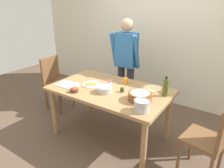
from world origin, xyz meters
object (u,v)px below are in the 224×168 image
person_cook (126,61)px  small_sauce_bowl (74,90)px  plate_with_slice (91,84)px  popcorn_bowl (140,95)px  dining_table (110,95)px  mixing_bowl_steel (105,89)px  pizza_raw_on_board (152,89)px  olive_oil_bottle (166,87)px  chair_wooden_left (55,80)px  steel_pot (142,106)px  salt_shaker (110,84)px  cup_orange (126,81)px  cutting_board_white (67,85)px  avocado (122,90)px  chair_wooden_right (211,137)px

person_cook → small_sauce_bowl: size_ratio=14.73×
plate_with_slice → popcorn_bowl: bearing=-3.8°
dining_table → mixing_bowl_steel: bearing=-86.4°
pizza_raw_on_board → plate_with_slice: plate_with_slice is taller
olive_oil_bottle → popcorn_bowl: bearing=-125.7°
person_cook → pizza_raw_on_board: bearing=-34.0°
dining_table → chair_wooden_left: size_ratio=1.68×
olive_oil_bottle → steel_pot: bearing=-97.9°
popcorn_bowl → person_cook: bearing=129.1°
dining_table → salt_shaker: size_ratio=15.09×
cup_orange → person_cook: bearing=120.2°
person_cook → cutting_board_white: person_cook is taller
cup_orange → avocado: bearing=-68.4°
person_cook → popcorn_bowl: size_ratio=5.79×
chair_wooden_right → avocado: (-1.12, 0.05, 0.25)m
chair_wooden_left → steel_pot: size_ratio=5.48×
salt_shaker → cutting_board_white: 0.61m
small_sauce_bowl → cutting_board_white: (-0.25, 0.12, -0.02)m
chair_wooden_right → popcorn_bowl: 0.87m
small_sauce_bowl → person_cook: bearing=83.2°
olive_oil_bottle → avocado: (-0.50, -0.20, -0.08)m
small_sauce_bowl → dining_table: bearing=46.9°
chair_wooden_right → salt_shaker: size_ratio=8.96×
dining_table → chair_wooden_left: bearing=171.8°
dining_table → plate_with_slice: (-0.30, -0.04, 0.10)m
person_cook → dining_table: bearing=-75.6°
person_cook → steel_pot: size_ratio=9.34×
steel_pot → person_cook: bearing=127.5°
small_sauce_bowl → popcorn_bowl: bearing=17.4°
chair_wooden_right → salt_shaker: chair_wooden_right is taller
person_cook → popcorn_bowl: (0.69, -0.85, -0.12)m
plate_with_slice → pizza_raw_on_board: bearing=23.0°
popcorn_bowl → avocado: popcorn_bowl is taller
dining_table → chair_wooden_right: bearing=-2.5°
cup_orange → salt_shaker: (-0.11, -0.25, 0.01)m
dining_table → steel_pot: steel_pot is taller
pizza_raw_on_board → salt_shaker: salt_shaker is taller
chair_wooden_left → small_sauce_bowl: size_ratio=8.64×
cutting_board_white → cup_orange: bearing=38.0°
popcorn_bowl → cutting_board_white: (-1.07, -0.14, -0.06)m
chair_wooden_left → salt_shaker: bearing=-7.1°
small_sauce_bowl → steel_pot: 0.96m
steel_pot → olive_oil_bottle: bearing=82.1°
small_sauce_bowl → avocado: 0.63m
popcorn_bowl → cup_orange: 0.55m
pizza_raw_on_board → olive_oil_bottle: 0.25m
dining_table → person_cook: bearing=104.4°
chair_wooden_left → popcorn_bowl: 1.86m
chair_wooden_right → steel_pot: 0.79m
mixing_bowl_steel → olive_oil_bottle: size_ratio=0.78×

